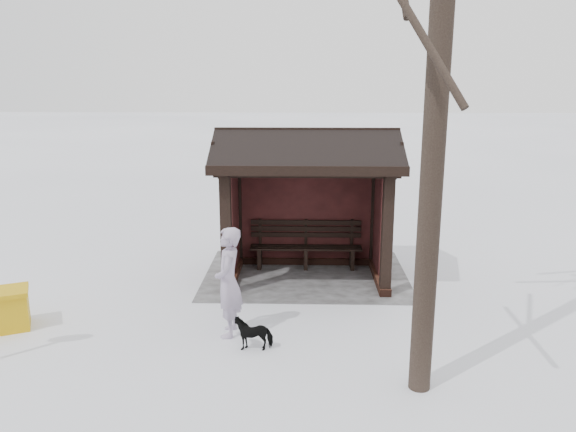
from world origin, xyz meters
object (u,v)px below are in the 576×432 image
object	(u,v)px
grit_bin	(1,310)
dog	(254,332)
bus_shelter	(307,173)
pedestrian	(228,282)

from	to	relation	value
grit_bin	dog	bearing A→B (deg)	148.13
bus_shelter	grit_bin	distance (m)	5.98
bus_shelter	pedestrian	distance (m)	3.33
bus_shelter	dog	size ratio (longest dim) A/B	6.10
pedestrian	dog	bearing A→B (deg)	43.41
pedestrian	grit_bin	xyz separation A→B (m)	(3.75, -0.07, -0.55)
pedestrian	dog	xyz separation A→B (m)	(-0.43, 0.46, -0.64)
bus_shelter	grit_bin	xyz separation A→B (m)	(4.99, 2.75, -1.82)
dog	grit_bin	world-z (taller)	grit_bin
pedestrian	bus_shelter	bearing A→B (deg)	156.50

